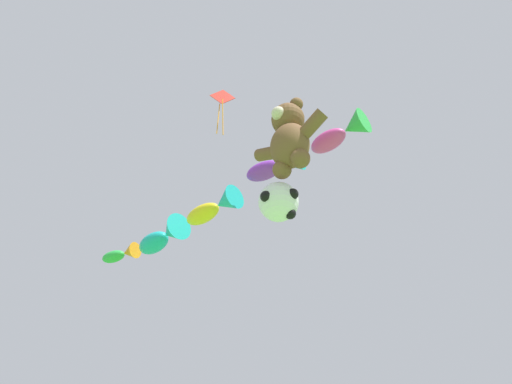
{
  "coord_description": "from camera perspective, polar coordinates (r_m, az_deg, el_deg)",
  "views": [
    {
      "loc": [
        6.08,
        1.57,
        1.18
      ],
      "look_at": [
        0.77,
        6.96,
        6.91
      ],
      "focal_mm": 28.0,
      "sensor_mm": 36.0,
      "label": 1
    }
  ],
  "objects": [
    {
      "name": "fish_kite_magenta",
      "position": [
        11.46,
        12.04,
        8.16
      ],
      "size": [
        1.75,
        0.77,
        0.76
      ],
      "color": "#E53F9E"
    },
    {
      "name": "fish_kite_emerald",
      "position": [
        17.01,
        -18.68,
        -8.43
      ],
      "size": [
        1.81,
        1.05,
        0.66
      ],
      "color": "green"
    },
    {
      "name": "diamond_kite",
      "position": [
        13.44,
        -4.87,
        12.68
      ],
      "size": [
        0.54,
        0.69,
        2.25
      ],
      "color": "red"
    },
    {
      "name": "soccer_ball_kite",
      "position": [
        9.33,
        3.29,
        -1.41
      ],
      "size": [
        1.04,
        1.04,
        0.96
      ],
      "color": "white"
    },
    {
      "name": "fish_kite_teal",
      "position": [
        15.36,
        -13.18,
        -6.29
      ],
      "size": [
        2.48,
        1.05,
        1.03
      ],
      "color": "#19ADB2"
    },
    {
      "name": "fish_kite_goldfin",
      "position": [
        13.44,
        -6.02,
        -2.28
      ],
      "size": [
        2.31,
        0.89,
        0.85
      ],
      "color": "yellow"
    },
    {
      "name": "teddy_bear_kite",
      "position": [
        10.02,
        4.72,
        7.83
      ],
      "size": [
        2.24,
        0.99,
        2.27
      ],
      "color": "brown"
    },
    {
      "name": "fish_kite_violet",
      "position": [
        12.43,
        3.01,
        3.71
      ],
      "size": [
        2.0,
        1.16,
        0.8
      ],
      "color": "purple"
    }
  ]
}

